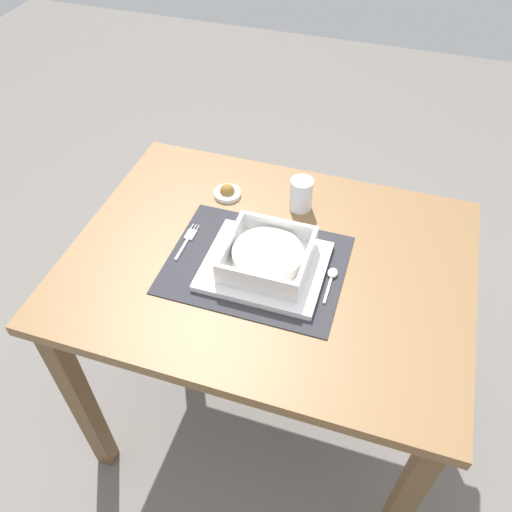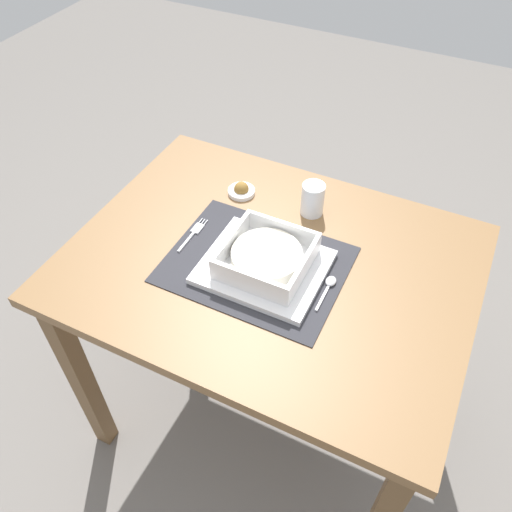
{
  "view_description": "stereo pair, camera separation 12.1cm",
  "coord_description": "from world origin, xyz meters",
  "px_view_note": "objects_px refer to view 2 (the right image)",
  "views": [
    {
      "loc": [
        0.23,
        -0.83,
        1.66
      ],
      "look_at": [
        -0.02,
        -0.03,
        0.78
      ],
      "focal_mm": 36.29,
      "sensor_mm": 36.0,
      "label": 1
    },
    {
      "loc": [
        0.34,
        -0.78,
        1.66
      ],
      "look_at": [
        -0.02,
        -0.03,
        0.78
      ],
      "focal_mm": 36.29,
      "sensor_mm": 36.0,
      "label": 2
    }
  ],
  "objects_px": {
    "spoon": "(329,285)",
    "porridge_bowl": "(267,258)",
    "fork": "(194,232)",
    "drinking_glass": "(312,201)",
    "dining_table": "(269,289)",
    "butter_knife": "(312,292)",
    "condiment_saucer": "(241,190)"
  },
  "relations": [
    {
      "from": "dining_table",
      "to": "drinking_glass",
      "type": "bearing_deg",
      "value": 83.27
    },
    {
      "from": "dining_table",
      "to": "butter_knife",
      "type": "distance_m",
      "value": 0.18
    },
    {
      "from": "dining_table",
      "to": "drinking_glass",
      "type": "xyz_separation_m",
      "value": [
        0.02,
        0.21,
        0.15
      ]
    },
    {
      "from": "dining_table",
      "to": "porridge_bowl",
      "type": "distance_m",
      "value": 0.15
    },
    {
      "from": "spoon",
      "to": "butter_knife",
      "type": "relative_size",
      "value": 0.82
    },
    {
      "from": "butter_knife",
      "to": "drinking_glass",
      "type": "distance_m",
      "value": 0.28
    },
    {
      "from": "dining_table",
      "to": "condiment_saucer",
      "type": "xyz_separation_m",
      "value": [
        -0.18,
        0.19,
        0.12
      ]
    },
    {
      "from": "butter_knife",
      "to": "drinking_glass",
      "type": "xyz_separation_m",
      "value": [
        -0.11,
        0.26,
        0.03
      ]
    },
    {
      "from": "condiment_saucer",
      "to": "drinking_glass",
      "type": "bearing_deg",
      "value": 3.12
    },
    {
      "from": "butter_knife",
      "to": "condiment_saucer",
      "type": "xyz_separation_m",
      "value": [
        -0.31,
        0.25,
        0.0
      ]
    },
    {
      "from": "butter_knife",
      "to": "condiment_saucer",
      "type": "height_order",
      "value": "condiment_saucer"
    },
    {
      "from": "dining_table",
      "to": "butter_knife",
      "type": "bearing_deg",
      "value": -22.73
    },
    {
      "from": "dining_table",
      "to": "fork",
      "type": "xyz_separation_m",
      "value": [
        -0.21,
        -0.0,
        0.12
      ]
    },
    {
      "from": "fork",
      "to": "porridge_bowl",
      "type": "bearing_deg",
      "value": -9.15
    },
    {
      "from": "fork",
      "to": "drinking_glass",
      "type": "bearing_deg",
      "value": 40.41
    },
    {
      "from": "dining_table",
      "to": "butter_knife",
      "type": "xyz_separation_m",
      "value": [
        0.13,
        -0.05,
        0.12
      ]
    },
    {
      "from": "dining_table",
      "to": "drinking_glass",
      "type": "relative_size",
      "value": 10.82
    },
    {
      "from": "drinking_glass",
      "to": "fork",
      "type": "bearing_deg",
      "value": -138.62
    },
    {
      "from": "dining_table",
      "to": "porridge_bowl",
      "type": "bearing_deg",
      "value": -81.06
    },
    {
      "from": "porridge_bowl",
      "to": "dining_table",
      "type": "bearing_deg",
      "value": 98.94
    },
    {
      "from": "fork",
      "to": "spoon",
      "type": "xyz_separation_m",
      "value": [
        0.37,
        -0.02,
        0.0
      ]
    },
    {
      "from": "drinking_glass",
      "to": "condiment_saucer",
      "type": "height_order",
      "value": "drinking_glass"
    },
    {
      "from": "porridge_bowl",
      "to": "drinking_glass",
      "type": "bearing_deg",
      "value": 85.43
    },
    {
      "from": "drinking_glass",
      "to": "condiment_saucer",
      "type": "relative_size",
      "value": 1.21
    },
    {
      "from": "dining_table",
      "to": "drinking_glass",
      "type": "height_order",
      "value": "drinking_glass"
    },
    {
      "from": "fork",
      "to": "spoon",
      "type": "bearing_deg",
      "value": -3.49
    },
    {
      "from": "spoon",
      "to": "porridge_bowl",
      "type": "bearing_deg",
      "value": -174.32
    },
    {
      "from": "butter_knife",
      "to": "condiment_saucer",
      "type": "relative_size",
      "value": 1.8
    },
    {
      "from": "butter_knife",
      "to": "drinking_glass",
      "type": "relative_size",
      "value": 1.49
    },
    {
      "from": "dining_table",
      "to": "butter_knife",
      "type": "relative_size",
      "value": 7.24
    },
    {
      "from": "porridge_bowl",
      "to": "condiment_saucer",
      "type": "relative_size",
      "value": 2.62
    },
    {
      "from": "spoon",
      "to": "condiment_saucer",
      "type": "xyz_separation_m",
      "value": [
        -0.33,
        0.21,
        0.0
      ]
    }
  ]
}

